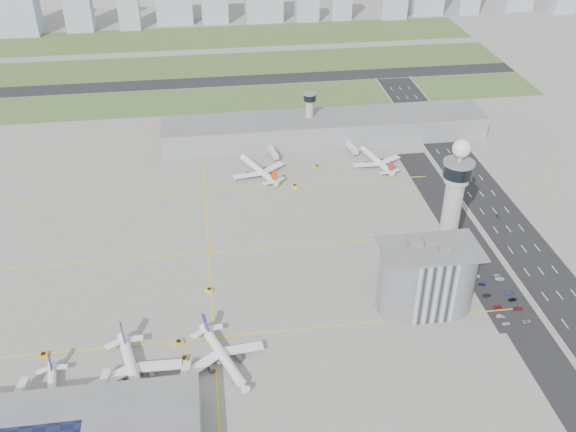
{
  "coord_description": "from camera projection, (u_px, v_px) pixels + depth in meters",
  "views": [
    {
      "loc": [
        -36.57,
        -227.94,
        185.33
      ],
      "look_at": [
        0.0,
        35.0,
        15.0
      ],
      "focal_mm": 40.0,
      "sensor_mm": 36.0,
      "label": 1
    }
  ],
  "objects": [
    {
      "name": "highway",
      "position": [
        535.0,
        263.0,
        307.64
      ],
      "size": [
        28.0,
        500.0,
        0.1
      ],
      "primitive_type": "cube",
      "color": "black",
      "rests_on": "ground"
    },
    {
      "name": "airplane_near_b",
      "position": [
        133.0,
        370.0,
        241.14
      ],
      "size": [
        48.3,
        53.12,
        12.58
      ],
      "primitive_type": null,
      "rotation": [
        0.0,
        0.0,
        -1.32
      ],
      "color": "white",
      "rests_on": "ground"
    },
    {
      "name": "car_lot_0",
      "position": [
        506.0,
        324.0,
        271.1
      ],
      "size": [
        3.52,
        1.46,
        1.19
      ],
      "primitive_type": "imported",
      "rotation": [
        0.0,
        0.0,
        1.59
      ],
      "color": "beige",
      "rests_on": "ground"
    },
    {
      "name": "car_hw_2",
      "position": [
        457.0,
        149.0,
        409.27
      ],
      "size": [
        2.13,
        4.11,
        1.11
      ],
      "primitive_type": "imported",
      "rotation": [
        0.0,
        0.0,
        -0.08
      ],
      "color": "#1B2C4E",
      "rests_on": "ground"
    },
    {
      "name": "airplane_far_b",
      "position": [
        377.0,
        157.0,
        389.25
      ],
      "size": [
        40.72,
        44.79,
        10.61
      ],
      "primitive_type": null,
      "rotation": [
        0.0,
        0.0,
        1.83
      ],
      "color": "white",
      "rests_on": "ground"
    },
    {
      "name": "parking_lot",
      "position": [
        500.0,
        298.0,
        286.17
      ],
      "size": [
        20.0,
        44.0,
        0.1
      ],
      "primitive_type": "cube",
      "color": "black",
      "rests_on": "ground"
    },
    {
      "name": "taxiway_line_v",
      "position": [
        209.0,
        253.0,
        314.71
      ],
      "size": [
        0.6,
        260.0,
        0.01
      ],
      "primitive_type": "cube",
      "color": "yellow",
      "rests_on": "ground"
    },
    {
      "name": "jet_bridge_far_1",
      "position": [
        348.0,
        145.0,
        408.87
      ],
      "size": [
        5.39,
        14.31,
        5.7
      ],
      "primitive_type": null,
      "rotation": [
        0.0,
        0.0,
        -1.4
      ],
      "color": "silver",
      "rests_on": "ground"
    },
    {
      "name": "taxiway_line_h_2",
      "position": [
        205.0,
        192.0,
        364.72
      ],
      "size": [
        260.0,
        0.6,
        0.01
      ],
      "primitive_type": "cube",
      "color": "yellow",
      "rests_on": "ground"
    },
    {
      "name": "control_tower",
      "position": [
        453.0,
        199.0,
        290.43
      ],
      "size": [
        14.0,
        14.0,
        64.5
      ],
      "color": "#ADAAA5",
      "rests_on": "ground"
    },
    {
      "name": "car_lot_5",
      "position": [
        476.0,
        276.0,
        298.52
      ],
      "size": [
        3.61,
        1.26,
        1.19
      ],
      "primitive_type": "imported",
      "rotation": [
        0.0,
        0.0,
        1.57
      ],
      "color": "silver",
      "rests_on": "ground"
    },
    {
      "name": "car_lot_7",
      "position": [
        518.0,
        308.0,
        279.27
      ],
      "size": [
        4.04,
        1.75,
        1.16
      ],
      "primitive_type": "imported",
      "rotation": [
        0.0,
        0.0,
        1.54
      ],
      "color": "maroon",
      "rests_on": "ground"
    },
    {
      "name": "car_lot_9",
      "position": [
        510.0,
        293.0,
        288.06
      ],
      "size": [
        3.94,
        1.46,
        1.29
      ],
      "primitive_type": "imported",
      "rotation": [
        0.0,
        0.0,
        1.55
      ],
      "color": "navy",
      "rests_on": "ground"
    },
    {
      "name": "jet_bridge_near_1",
      "position": [
        98.0,
        403.0,
        232.32
      ],
      "size": [
        5.39,
        14.31,
        5.7
      ],
      "primitive_type": null,
      "rotation": [
        0.0,
        0.0,
        1.4
      ],
      "color": "silver",
      "rests_on": "ground"
    },
    {
      "name": "runway",
      "position": [
        224.0,
        81.0,
        510.4
      ],
      "size": [
        480.0,
        22.0,
        0.1
      ],
      "primitive_type": "cube",
      "color": "black",
      "rests_on": "ground"
    },
    {
      "name": "tug_5",
      "position": [
        317.0,
        166.0,
        388.77
      ],
      "size": [
        3.39,
        3.29,
        1.63
      ],
      "primitive_type": null,
      "rotation": [
        0.0,
        0.0,
        -0.86
      ],
      "color": "gold",
      "rests_on": "ground"
    },
    {
      "name": "jet_bridge_near_2",
      "position": [
        181.0,
        394.0,
        235.8
      ],
      "size": [
        5.39,
        14.31,
        5.7
      ],
      "primitive_type": null,
      "rotation": [
        0.0,
        0.0,
        1.4
      ],
      "color": "silver",
      "rests_on": "ground"
    },
    {
      "name": "secondary_tower",
      "position": [
        310.0,
        112.0,
        412.71
      ],
      "size": [
        8.6,
        8.6,
        31.9
      ],
      "color": "#ADAAA5",
      "rests_on": "ground"
    },
    {
      "name": "taxiway_line_h_0",
      "position": [
        214.0,
        338.0,
        264.69
      ],
      "size": [
        260.0,
        0.6,
        0.01
      ],
      "primitive_type": "cube",
      "color": "yellow",
      "rests_on": "ground"
    },
    {
      "name": "skyline_bldg_10",
      "position": [
        307.0,
        6.0,
        648.53
      ],
      "size": [
        23.01,
        18.41,
        27.75
      ],
      "primitive_type": "cube",
      "color": "#9EADC1",
      "rests_on": "ground"
    },
    {
      "name": "car_lot_8",
      "position": [
        513.0,
        299.0,
        284.27
      ],
      "size": [
        3.97,
        2.08,
        1.29
      ],
      "primitive_type": "imported",
      "rotation": [
        0.0,
        0.0,
        1.72
      ],
      "color": "black",
      "rests_on": "ground"
    },
    {
      "name": "jet_bridge_near_0",
      "position": [
        12.0,
        412.0,
        228.85
      ],
      "size": [
        5.39,
        14.31,
        5.7
      ],
      "primitive_type": null,
      "rotation": [
        0.0,
        0.0,
        1.4
      ],
      "color": "silver",
      "rests_on": "ground"
    },
    {
      "name": "airplane_near_a",
      "position": [
        51.0,
        393.0,
        233.48
      ],
      "size": [
        34.06,
        38.29,
        9.55
      ],
      "primitive_type": null,
      "rotation": [
        0.0,
        0.0,
        -1.41
      ],
      "color": "white",
      "rests_on": "ground"
    },
    {
      "name": "landside_road",
      "position": [
        494.0,
        281.0,
        296.42
      ],
      "size": [
        18.0,
        260.0,
        0.08
      ],
      "primitive_type": "cube",
      "color": "black",
      "rests_on": "ground"
    },
    {
      "name": "car_lot_3",
      "position": [
        487.0,
        295.0,
        286.83
      ],
      "size": [
        4.15,
        2.04,
        1.16
      ],
      "primitive_type": "imported",
      "rotation": [
        0.0,
        0.0,
        1.68
      ],
      "color": "#26262C",
      "rests_on": "ground"
    },
    {
      "name": "tug_3",
      "position": [
        209.0,
        290.0,
        289.36
      ],
      "size": [
        3.66,
        3.74,
        1.81
      ],
      "primitive_type": null,
      "rotation": [
        0.0,
        0.0,
        -2.42
      ],
      "color": "yellow",
      "rests_on": "ground"
    },
    {
      "name": "car_lot_4",
      "position": [
        482.0,
        284.0,
        293.54
      ],
      "size": [
        3.45,
        1.82,
        1.12
      ],
      "primitive_type": "imported",
      "rotation": [
        0.0,
        0.0,
        1.41
      ],
      "color": "#18154F",
      "rests_on": "ground"
    },
    {
      "name": "tug_2",
      "position": [
        185.0,
        359.0,
        253.4
      ],
      "size": [
        3.19,
        3.9,
        1.96
      ],
      "primitive_type": null,
      "rotation": [
        0.0,
        0.0,
        2.85
      ],
      "color": "#D88D00",
      "rests_on": "ground"
    },
    {
      "name": "skyline_bldg_4",
      "position": [
        16.0,
        2.0,
        600.45
      ],
      "size": [
        35.81,
        28.65,
        60.36
      ],
      "primitive_type": "cube",
      "color": "#9EADC1",
      "rests_on": "ground"
    },
    {
      "name": "ground",
      "position": [
        298.0,
        284.0,
        294.34
      ],
      "size": [
        1000.0,
        1000.0,
        0.0
      ],
      "primitive_type": "plane",
      "color": "gray"
    },
    {
      "name": "barrier_right",
      "position": [
        563.0,
        260.0,
        308.97
      ],
      "size": [
        0.6,
        500.0,
        1.2
      ],
      "primitive_type": "cube",
      "color": "#9E9E99",
      "rests_on": "ground"
    },
    {
      "name": "admin_building",
      "position": [
        427.0,
        278.0,
        273.76
      ],
      "size": [
        42.0,
        24.0,
        33.5
      ],
      "color": "#B2B2B7",
      "rests_on": "ground"
    },
    {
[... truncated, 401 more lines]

